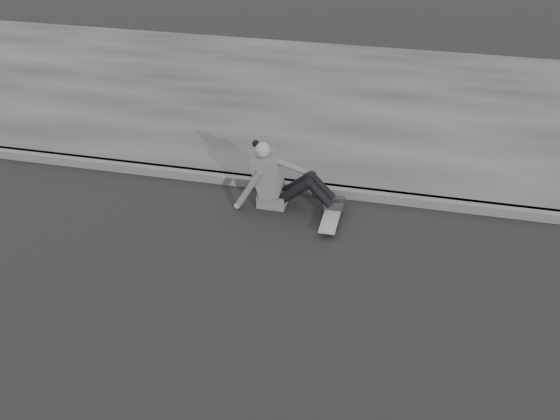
{
  "coord_description": "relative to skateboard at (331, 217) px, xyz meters",
  "views": [
    {
      "loc": [
        1.08,
        -4.49,
        4.26
      ],
      "look_at": [
        -0.25,
        1.28,
        0.5
      ],
      "focal_mm": 40.0,
      "sensor_mm": 36.0,
      "label": 1
    }
  ],
  "objects": [
    {
      "name": "curb",
      "position": [
        -0.25,
        0.65,
        -0.01
      ],
      "size": [
        24.0,
        0.16,
        0.12
      ],
      "primitive_type": "cube",
      "color": "#525252",
      "rests_on": "ground"
    },
    {
      "name": "ground",
      "position": [
        -0.25,
        -1.93,
        -0.07
      ],
      "size": [
        80.0,
        80.0,
        0.0
      ],
      "primitive_type": "plane",
      "color": "black",
      "rests_on": "ground"
    },
    {
      "name": "skateboard",
      "position": [
        0.0,
        0.0,
        0.0
      ],
      "size": [
        0.2,
        0.78,
        0.09
      ],
      "color": "#A7A7A1",
      "rests_on": "ground"
    },
    {
      "name": "seated_woman",
      "position": [
        -0.73,
        0.25,
        0.29
      ],
      "size": [
        1.38,
        0.46,
        0.88
      ],
      "color": "#535356",
      "rests_on": "ground"
    },
    {
      "name": "sidewalk",
      "position": [
        -0.25,
        3.67,
        -0.01
      ],
      "size": [
        24.0,
        6.0,
        0.12
      ],
      "primitive_type": "cube",
      "color": "#3B3B3B",
      "rests_on": "ground"
    }
  ]
}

